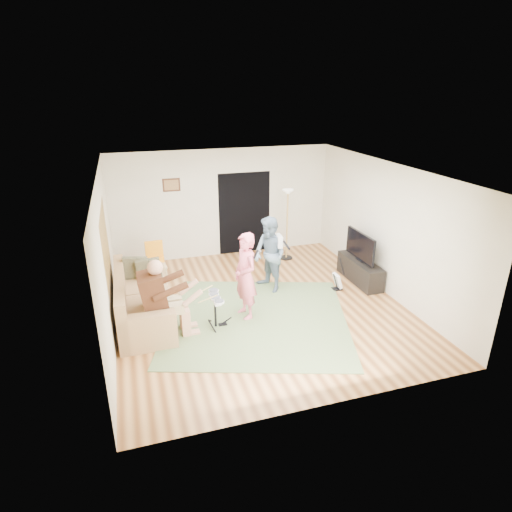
{
  "coord_description": "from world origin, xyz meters",
  "views": [
    {
      "loc": [
        -2.31,
        -7.21,
        4.09
      ],
      "look_at": [
        0.02,
        0.3,
        0.95
      ],
      "focal_mm": 30.0,
      "sensor_mm": 36.0,
      "label": 1
    }
  ],
  "objects_px": {
    "torchiere_lamp": "(287,212)",
    "dining_chair": "(157,269)",
    "singer": "(245,276)",
    "guitarist": "(270,255)",
    "sofa": "(139,305)",
    "television": "(360,246)",
    "drum_kit": "(215,313)",
    "guitar_spare": "(338,280)",
    "tv_cabinet": "(360,271)"
  },
  "relations": [
    {
      "from": "guitar_spare",
      "to": "tv_cabinet",
      "type": "distance_m",
      "value": 0.71
    },
    {
      "from": "singer",
      "to": "torchiere_lamp",
      "type": "relative_size",
      "value": 0.93
    },
    {
      "from": "guitarist",
      "to": "dining_chair",
      "type": "distance_m",
      "value": 2.54
    },
    {
      "from": "sofa",
      "to": "television",
      "type": "bearing_deg",
      "value": 3.86
    },
    {
      "from": "guitar_spare",
      "to": "tv_cabinet",
      "type": "height_order",
      "value": "guitar_spare"
    },
    {
      "from": "tv_cabinet",
      "to": "guitarist",
      "type": "bearing_deg",
      "value": 174.66
    },
    {
      "from": "torchiere_lamp",
      "to": "tv_cabinet",
      "type": "distance_m",
      "value": 2.29
    },
    {
      "from": "guitarist",
      "to": "tv_cabinet",
      "type": "xyz_separation_m",
      "value": [
        2.07,
        -0.19,
        -0.55
      ]
    },
    {
      "from": "drum_kit",
      "to": "tv_cabinet",
      "type": "distance_m",
      "value": 3.63
    },
    {
      "from": "sofa",
      "to": "television",
      "type": "distance_m",
      "value": 4.79
    },
    {
      "from": "sofa",
      "to": "guitar_spare",
      "type": "xyz_separation_m",
      "value": [
        4.13,
        0.08,
        -0.1
      ]
    },
    {
      "from": "torchiere_lamp",
      "to": "television",
      "type": "bearing_deg",
      "value": -59.88
    },
    {
      "from": "sofa",
      "to": "singer",
      "type": "relative_size",
      "value": 1.38
    },
    {
      "from": "sofa",
      "to": "dining_chair",
      "type": "distance_m",
      "value": 1.63
    },
    {
      "from": "guitar_spare",
      "to": "singer",
      "type": "bearing_deg",
      "value": -166.86
    },
    {
      "from": "drum_kit",
      "to": "guitarist",
      "type": "bearing_deg",
      "value": 39.19
    },
    {
      "from": "guitarist",
      "to": "television",
      "type": "xyz_separation_m",
      "value": [
        2.02,
        -0.19,
        0.05
      ]
    },
    {
      "from": "guitar_spare",
      "to": "torchiere_lamp",
      "type": "bearing_deg",
      "value": 101.47
    },
    {
      "from": "singer",
      "to": "guitar_spare",
      "type": "height_order",
      "value": "singer"
    },
    {
      "from": "singer",
      "to": "tv_cabinet",
      "type": "relative_size",
      "value": 1.19
    },
    {
      "from": "singer",
      "to": "guitarist",
      "type": "distance_m",
      "value": 1.23
    },
    {
      "from": "sofa",
      "to": "drum_kit",
      "type": "relative_size",
      "value": 3.53
    },
    {
      "from": "drum_kit",
      "to": "torchiere_lamp",
      "type": "relative_size",
      "value": 0.37
    },
    {
      "from": "sofa",
      "to": "drum_kit",
      "type": "height_order",
      "value": "sofa"
    },
    {
      "from": "guitarist",
      "to": "torchiere_lamp",
      "type": "bearing_deg",
      "value": 129.15
    },
    {
      "from": "drum_kit",
      "to": "sofa",
      "type": "bearing_deg",
      "value": 153.48
    },
    {
      "from": "guitar_spare",
      "to": "television",
      "type": "distance_m",
      "value": 0.92
    },
    {
      "from": "guitar_spare",
      "to": "dining_chair",
      "type": "bearing_deg",
      "value": 158.09
    },
    {
      "from": "sofa",
      "to": "singer",
      "type": "bearing_deg",
      "value": -12.51
    },
    {
      "from": "torchiere_lamp",
      "to": "dining_chair",
      "type": "height_order",
      "value": "torchiere_lamp"
    },
    {
      "from": "sofa",
      "to": "tv_cabinet",
      "type": "bearing_deg",
      "value": 3.82
    },
    {
      "from": "drum_kit",
      "to": "dining_chair",
      "type": "distance_m",
      "value": 2.36
    },
    {
      "from": "sofa",
      "to": "drum_kit",
      "type": "xyz_separation_m",
      "value": [
        1.3,
        -0.65,
        -0.03
      ]
    },
    {
      "from": "guitarist",
      "to": "torchiere_lamp",
      "type": "distance_m",
      "value": 1.91
    },
    {
      "from": "singer",
      "to": "guitarist",
      "type": "xyz_separation_m",
      "value": [
        0.8,
        0.94,
        -0.03
      ]
    },
    {
      "from": "singer",
      "to": "dining_chair",
      "type": "xyz_separation_m",
      "value": [
        -1.47,
        1.99,
        -0.49
      ]
    },
    {
      "from": "torchiere_lamp",
      "to": "dining_chair",
      "type": "distance_m",
      "value": 3.42
    },
    {
      "from": "sofa",
      "to": "singer",
      "type": "height_order",
      "value": "singer"
    },
    {
      "from": "guitarist",
      "to": "tv_cabinet",
      "type": "distance_m",
      "value": 2.15
    },
    {
      "from": "drum_kit",
      "to": "guitarist",
      "type": "relative_size",
      "value": 0.4
    },
    {
      "from": "sofa",
      "to": "guitar_spare",
      "type": "distance_m",
      "value": 4.14
    },
    {
      "from": "singer",
      "to": "guitar_spare",
      "type": "distance_m",
      "value": 2.34
    },
    {
      "from": "guitar_spare",
      "to": "torchiere_lamp",
      "type": "xyz_separation_m",
      "value": [
        -0.41,
        2.01,
        1.01
      ]
    },
    {
      "from": "guitarist",
      "to": "torchiere_lamp",
      "type": "height_order",
      "value": "torchiere_lamp"
    },
    {
      "from": "sofa",
      "to": "singer",
      "type": "xyz_separation_m",
      "value": [
        1.94,
        -0.43,
        0.52
      ]
    },
    {
      "from": "guitarist",
      "to": "sofa",
      "type": "bearing_deg",
      "value": -97.92
    },
    {
      "from": "dining_chair",
      "to": "tv_cabinet",
      "type": "distance_m",
      "value": 4.51
    },
    {
      "from": "sofa",
      "to": "television",
      "type": "xyz_separation_m",
      "value": [
        4.75,
        0.32,
        0.54
      ]
    },
    {
      "from": "guitarist",
      "to": "dining_chair",
      "type": "bearing_deg",
      "value": -133.34
    },
    {
      "from": "drum_kit",
      "to": "torchiere_lamp",
      "type": "height_order",
      "value": "torchiere_lamp"
    }
  ]
}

